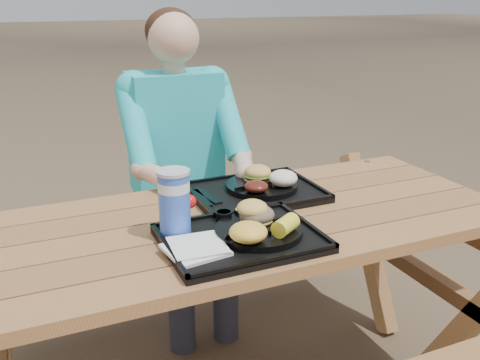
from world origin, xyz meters
name	(u,v)px	position (x,y,z in m)	size (l,w,h in m)	color
picnic_table	(240,316)	(0.00, 0.00, 0.38)	(1.80, 1.49, 0.75)	#999999
tray_near	(241,240)	(-0.07, -0.17, 0.76)	(0.45, 0.35, 0.02)	black
tray_far	(255,193)	(0.13, 0.16, 0.76)	(0.45, 0.35, 0.02)	black
plate_near	(259,231)	(-0.02, -0.18, 0.78)	(0.26, 0.26, 0.02)	black
plate_far	(262,186)	(0.16, 0.17, 0.78)	(0.26, 0.26, 0.02)	black
napkin_stack	(195,249)	(-0.23, -0.21, 0.78)	(0.15, 0.15, 0.02)	white
soda_cup	(174,204)	(-0.24, -0.07, 0.86)	(0.09, 0.09, 0.19)	blue
condiment_bbq	(224,216)	(-0.07, -0.04, 0.79)	(0.05, 0.05, 0.03)	black
condiment_mustard	(242,213)	(-0.01, -0.05, 0.78)	(0.05, 0.05, 0.03)	yellow
sandwich	(257,205)	(0.00, -0.13, 0.84)	(0.10, 0.10, 0.10)	#F2B855
mac_cheese	(248,232)	(-0.08, -0.24, 0.82)	(0.11, 0.11, 0.05)	yellow
corn_cob	(285,225)	(0.04, -0.24, 0.81)	(0.08, 0.08, 0.05)	#FEEF35
cutlery_far	(207,196)	(-0.05, 0.17, 0.77)	(0.03, 0.17, 0.01)	black
burger	(258,169)	(0.16, 0.21, 0.83)	(0.10, 0.10, 0.09)	#E9AB52
baked_beans	(256,186)	(0.11, 0.10, 0.81)	(0.08, 0.08, 0.04)	#561B11
potato_salad	(283,178)	(0.22, 0.12, 0.82)	(0.10, 0.10, 0.06)	white
diner	(179,183)	(0.01, 0.70, 0.64)	(0.48, 0.84, 1.28)	#1CC4B2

